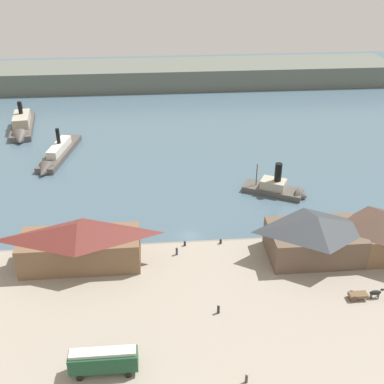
{
  "coord_description": "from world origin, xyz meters",
  "views": [
    {
      "loc": [
        -6.64,
        -81.7,
        55.71
      ],
      "look_at": [
        1.68,
        15.08,
        2.0
      ],
      "focal_mm": 44.79,
      "sensor_mm": 36.0,
      "label": 1
    }
  ],
  "objects_px": {
    "ferry_shed_customs_shed": "(315,236)",
    "ferry_departing_north": "(22,127)",
    "pedestrian_walking_west": "(177,251)",
    "ferry_moored_west": "(280,189)",
    "ferry_outer_harbor": "(56,156)",
    "pedestrian_near_east_shed": "(218,309)",
    "horse_cart": "(364,294)",
    "ferry_shed_west_terminal": "(80,243)",
    "mooring_post_west": "(185,244)",
    "ferry_shed_east_terminal": "(384,232)",
    "street_tram": "(103,360)",
    "mooring_post_east": "(221,242)",
    "pedestrian_by_tram": "(246,379)"
  },
  "relations": [
    {
      "from": "ferry_shed_east_terminal",
      "to": "mooring_post_west",
      "type": "xyz_separation_m",
      "value": [
        -37.15,
        5.21,
        -3.95
      ]
    },
    {
      "from": "ferry_shed_west_terminal",
      "to": "ferry_shed_customs_shed",
      "type": "relative_size",
      "value": 1.27
    },
    {
      "from": "ferry_shed_customs_shed",
      "to": "ferry_departing_north",
      "type": "distance_m",
      "value": 100.24
    },
    {
      "from": "street_tram",
      "to": "pedestrian_by_tram",
      "type": "xyz_separation_m",
      "value": [
        19.41,
        -3.39,
        -1.7
      ]
    },
    {
      "from": "ferry_shed_east_terminal",
      "to": "street_tram",
      "type": "xyz_separation_m",
      "value": [
        -50.53,
        -24.26,
        -1.97
      ]
    },
    {
      "from": "pedestrian_near_east_shed",
      "to": "ferry_moored_west",
      "type": "xyz_separation_m",
      "value": [
        20.21,
        39.87,
        -0.61
      ]
    },
    {
      "from": "pedestrian_by_tram",
      "to": "ferry_outer_harbor",
      "type": "distance_m",
      "value": 86.5
    },
    {
      "from": "ferry_shed_west_terminal",
      "to": "pedestrian_walking_west",
      "type": "xyz_separation_m",
      "value": [
        17.59,
        1.15,
        -3.65
      ]
    },
    {
      "from": "ferry_shed_east_terminal",
      "to": "ferry_moored_west",
      "type": "distance_m",
      "value": 29.26
    },
    {
      "from": "ferry_shed_west_terminal",
      "to": "ferry_departing_north",
      "type": "xyz_separation_m",
      "value": [
        -26.52,
        70.7,
        -4.03
      ]
    },
    {
      "from": "ferry_shed_customs_shed",
      "to": "pedestrian_walking_west",
      "type": "height_order",
      "value": "ferry_shed_customs_shed"
    },
    {
      "from": "pedestrian_walking_west",
      "to": "ferry_moored_west",
      "type": "distance_m",
      "value": 35.06
    },
    {
      "from": "ferry_moored_west",
      "to": "horse_cart",
      "type": "bearing_deg",
      "value": -83.31
    },
    {
      "from": "ferry_shed_east_terminal",
      "to": "ferry_outer_harbor",
      "type": "relative_size",
      "value": 0.64
    },
    {
      "from": "ferry_outer_harbor",
      "to": "pedestrian_walking_west",
      "type": "bearing_deg",
      "value": -57.62
    },
    {
      "from": "ferry_departing_north",
      "to": "horse_cart",
      "type": "bearing_deg",
      "value": -48.57
    },
    {
      "from": "street_tram",
      "to": "mooring_post_east",
      "type": "distance_m",
      "value": 35.99
    },
    {
      "from": "ferry_shed_east_terminal",
      "to": "pedestrian_walking_west",
      "type": "distance_m",
      "value": 39.13
    },
    {
      "from": "ferry_shed_west_terminal",
      "to": "ferry_shed_east_terminal",
      "type": "xyz_separation_m",
      "value": [
        56.48,
        -1.22,
        -0.04
      ]
    },
    {
      "from": "ferry_shed_west_terminal",
      "to": "ferry_departing_north",
      "type": "bearing_deg",
      "value": 110.56
    },
    {
      "from": "ferry_shed_east_terminal",
      "to": "horse_cart",
      "type": "bearing_deg",
      "value": -123.68
    },
    {
      "from": "ferry_shed_west_terminal",
      "to": "street_tram",
      "type": "relative_size",
      "value": 2.32
    },
    {
      "from": "ferry_outer_harbor",
      "to": "pedestrian_near_east_shed",
      "type": "bearing_deg",
      "value": -60.64
    },
    {
      "from": "pedestrian_near_east_shed",
      "to": "ferry_outer_harbor",
      "type": "xyz_separation_m",
      "value": [
        -36.0,
        64.0,
        -0.76
      ]
    },
    {
      "from": "street_tram",
      "to": "ferry_departing_north",
      "type": "relative_size",
      "value": 0.36
    },
    {
      "from": "ferry_shed_west_terminal",
      "to": "horse_cart",
      "type": "height_order",
      "value": "ferry_shed_west_terminal"
    },
    {
      "from": "mooring_post_west",
      "to": "ferry_moored_west",
      "type": "height_order",
      "value": "ferry_moored_west"
    },
    {
      "from": "street_tram",
      "to": "ferry_outer_harbor",
      "type": "height_order",
      "value": "ferry_outer_harbor"
    },
    {
      "from": "ferry_shed_west_terminal",
      "to": "pedestrian_walking_west",
      "type": "bearing_deg",
      "value": 3.73
    },
    {
      "from": "ferry_shed_east_terminal",
      "to": "pedestrian_near_east_shed",
      "type": "relative_size",
      "value": 9.57
    },
    {
      "from": "mooring_post_west",
      "to": "pedestrian_walking_west",
      "type": "bearing_deg",
      "value": -121.49
    },
    {
      "from": "ferry_shed_customs_shed",
      "to": "ferry_departing_north",
      "type": "relative_size",
      "value": 0.66
    },
    {
      "from": "ferry_shed_east_terminal",
      "to": "ferry_shed_west_terminal",
      "type": "bearing_deg",
      "value": 178.76
    },
    {
      "from": "ferry_shed_east_terminal",
      "to": "ferry_moored_west",
      "type": "bearing_deg",
      "value": 116.49
    },
    {
      "from": "ferry_shed_customs_shed",
      "to": "pedestrian_walking_west",
      "type": "distance_m",
      "value": 25.98
    },
    {
      "from": "pedestrian_near_east_shed",
      "to": "mooring_post_west",
      "type": "relative_size",
      "value": 1.93
    },
    {
      "from": "horse_cart",
      "to": "ferry_moored_west",
      "type": "height_order",
      "value": "ferry_moored_west"
    },
    {
      "from": "ferry_shed_west_terminal",
      "to": "ferry_departing_north",
      "type": "relative_size",
      "value": 0.84
    },
    {
      "from": "pedestrian_by_tram",
      "to": "ferry_departing_north",
      "type": "bearing_deg",
      "value": 117.51
    },
    {
      "from": "horse_cart",
      "to": "mooring_post_west",
      "type": "xyz_separation_m",
      "value": [
        -28.75,
        17.81,
        -0.47
      ]
    },
    {
      "from": "ferry_departing_north",
      "to": "mooring_post_east",
      "type": "bearing_deg",
      "value": -51.55
    },
    {
      "from": "street_tram",
      "to": "mooring_post_west",
      "type": "relative_size",
      "value": 10.51
    },
    {
      "from": "mooring_post_west",
      "to": "ferry_outer_harbor",
      "type": "distance_m",
      "value": 55.07
    },
    {
      "from": "ferry_shed_customs_shed",
      "to": "mooring_post_west",
      "type": "distance_m",
      "value": 24.76
    },
    {
      "from": "ferry_shed_east_terminal",
      "to": "ferry_moored_west",
      "type": "height_order",
      "value": "ferry_shed_east_terminal"
    },
    {
      "from": "ferry_moored_west",
      "to": "ferry_departing_north",
      "type": "height_order",
      "value": "ferry_departing_north"
    },
    {
      "from": "mooring_post_east",
      "to": "mooring_post_west",
      "type": "bearing_deg",
      "value": -179.29
    },
    {
      "from": "ferry_shed_customs_shed",
      "to": "pedestrian_by_tram",
      "type": "xyz_separation_m",
      "value": [
        -17.87,
        -27.69,
        -3.59
      ]
    },
    {
      "from": "pedestrian_near_east_shed",
      "to": "mooring_post_west",
      "type": "xyz_separation_m",
      "value": [
        -4.03,
        19.16,
        -0.34
      ]
    },
    {
      "from": "pedestrian_near_east_shed",
      "to": "pedestrian_by_tram",
      "type": "bearing_deg",
      "value": -81.68
    }
  ]
}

